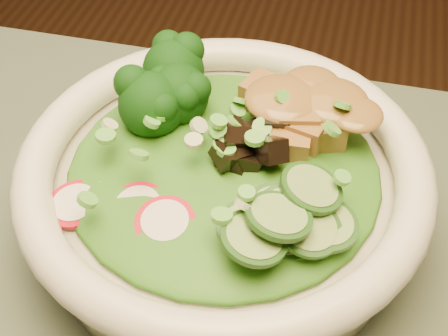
% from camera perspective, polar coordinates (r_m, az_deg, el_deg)
% --- Properties ---
extents(salad_bowl, '(0.31, 0.31, 0.08)m').
position_cam_1_polar(salad_bowl, '(0.48, -0.00, -1.81)').
color(salad_bowl, silver).
rests_on(salad_bowl, dining_table).
extents(lettuce_bed, '(0.23, 0.23, 0.03)m').
position_cam_1_polar(lettuce_bed, '(0.46, -0.00, 0.09)').
color(lettuce_bed, '#306A16').
rests_on(lettuce_bed, salad_bowl).
extents(broccoli_florets, '(0.10, 0.09, 0.05)m').
position_cam_1_polar(broccoli_florets, '(0.49, -5.02, 6.42)').
color(broccoli_florets, black).
rests_on(broccoli_florets, salad_bowl).
extents(radish_slices, '(0.13, 0.07, 0.02)m').
position_cam_1_polar(radish_slices, '(0.43, -8.09, -3.80)').
color(radish_slices, '#B80E21').
rests_on(radish_slices, salad_bowl).
extents(cucumber_slices, '(0.09, 0.09, 0.04)m').
position_cam_1_polar(cucumber_slices, '(0.41, 5.76, -4.69)').
color(cucumber_slices, '#83B162').
rests_on(cucumber_slices, salad_bowl).
extents(mushroom_heap, '(0.09, 0.09, 0.05)m').
position_cam_1_polar(mushroom_heap, '(0.45, 1.44, 2.28)').
color(mushroom_heap, black).
rests_on(mushroom_heap, salad_bowl).
extents(tofu_cubes, '(0.11, 0.08, 0.04)m').
position_cam_1_polar(tofu_cubes, '(0.48, 7.19, 4.65)').
color(tofu_cubes, brown).
rests_on(tofu_cubes, salad_bowl).
extents(peanut_sauce, '(0.08, 0.06, 0.02)m').
position_cam_1_polar(peanut_sauce, '(0.47, 7.35, 6.00)').
color(peanut_sauce, brown).
rests_on(peanut_sauce, tofu_cubes).
extents(scallion_garnish, '(0.22, 0.22, 0.03)m').
position_cam_1_polar(scallion_garnish, '(0.44, -0.00, 2.65)').
color(scallion_garnish, '#5FB43F').
rests_on(scallion_garnish, salad_bowl).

